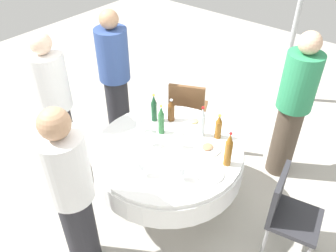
{
  "coord_description": "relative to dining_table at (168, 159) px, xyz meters",
  "views": [
    {
      "loc": [
        -1.84,
        -1.5,
        2.8
      ],
      "look_at": [
        0.0,
        0.0,
        0.98
      ],
      "focal_mm": 37.29,
      "sensor_mm": 36.0,
      "label": 1
    }
  ],
  "objects": [
    {
      "name": "ground_plane",
      "position": [
        0.0,
        0.0,
        -0.59
      ],
      "size": [
        10.0,
        10.0,
        0.0
      ],
      "primitive_type": "plane",
      "color": "#B7B2A8"
    },
    {
      "name": "dining_table",
      "position": [
        0.0,
        0.0,
        0.0
      ],
      "size": [
        1.38,
        1.38,
        0.74
      ],
      "color": "white",
      "rests_on": "ground_plane"
    },
    {
      "name": "bottle_amber_outer",
      "position": [
        0.15,
        -0.52,
        0.31
      ],
      "size": [
        0.06,
        0.06,
        0.34
      ],
      "color": "#8C5619",
      "rests_on": "dining_table"
    },
    {
      "name": "bottle_clear_east",
      "position": [
        0.33,
        -0.13,
        0.3
      ],
      "size": [
        0.06,
        0.06,
        0.32
      ],
      "color": "silver",
      "rests_on": "dining_table"
    },
    {
      "name": "bottle_green_front",
      "position": [
        0.13,
        0.19,
        0.29
      ],
      "size": [
        0.06,
        0.06,
        0.31
      ],
      "color": "#2D6B38",
      "rests_on": "dining_table"
    },
    {
      "name": "bottle_amber_inner",
      "position": [
        0.4,
        -0.27,
        0.27
      ],
      "size": [
        0.06,
        0.06,
        0.25
      ],
      "color": "#8C5619",
      "rests_on": "dining_table"
    },
    {
      "name": "bottle_dark_green_west",
      "position": [
        0.23,
        0.37,
        0.29
      ],
      "size": [
        0.06,
        0.06,
        0.3
      ],
      "color": "#194728",
      "rests_on": "dining_table"
    },
    {
      "name": "bottle_brown_near",
      "position": [
        0.34,
        0.24,
        0.26
      ],
      "size": [
        0.07,
        0.07,
        0.24
      ],
      "color": "#593314",
      "rests_on": "dining_table"
    },
    {
      "name": "wine_glass_inner",
      "position": [
        0.06,
        -0.06,
        0.26
      ],
      "size": [
        0.06,
        0.06,
        0.16
      ],
      "color": "white",
      "rests_on": "dining_table"
    },
    {
      "name": "wine_glass_west",
      "position": [
        0.02,
        0.36,
        0.26
      ],
      "size": [
        0.06,
        0.06,
        0.15
      ],
      "color": "white",
      "rests_on": "dining_table"
    },
    {
      "name": "wine_glass_near",
      "position": [
        -0.24,
        -0.33,
        0.25
      ],
      "size": [
        0.07,
        0.07,
        0.14
      ],
      "color": "white",
      "rests_on": "dining_table"
    },
    {
      "name": "wine_glass_right",
      "position": [
        -0.08,
        0.15,
        0.24
      ],
      "size": [
        0.06,
        0.06,
        0.13
      ],
      "color": "white",
      "rests_on": "dining_table"
    },
    {
      "name": "wine_glass_rear",
      "position": [
        -0.41,
        -0.05,
        0.26
      ],
      "size": [
        0.07,
        0.07,
        0.15
      ],
      "color": "white",
      "rests_on": "dining_table"
    },
    {
      "name": "plate_rear",
      "position": [
        0.21,
        -0.29,
        0.16
      ],
      "size": [
        0.24,
        0.24,
        0.04
      ],
      "color": "white",
      "rests_on": "dining_table"
    },
    {
      "name": "plate_north",
      "position": [
        -0.3,
        0.18,
        0.16
      ],
      "size": [
        0.23,
        0.23,
        0.02
      ],
      "color": "white",
      "rests_on": "dining_table"
    },
    {
      "name": "plate_mid",
      "position": [
        0.44,
        0.03,
        0.16
      ],
      "size": [
        0.2,
        0.2,
        0.04
      ],
      "color": "white",
      "rests_on": "dining_table"
    },
    {
      "name": "plate_far",
      "position": [
        -0.04,
        -0.48,
        0.16
      ],
      "size": [
        0.23,
        0.23,
        0.02
      ],
      "color": "white",
      "rests_on": "dining_table"
    },
    {
      "name": "knife_east",
      "position": [
        -0.21,
        -0.1,
        0.15
      ],
      "size": [
        0.11,
        0.16,
        0.0
      ],
      "primitive_type": "cube",
      "rotation": [
        0.0,
        0.0,
        4.11
      ],
      "color": "silver",
      "rests_on": "dining_table"
    },
    {
      "name": "person_outer",
      "position": [
        0.4,
        1.08,
        0.27
      ],
      "size": [
        0.34,
        0.34,
        1.65
      ],
      "rotation": [
        0.0,
        0.0,
        -0.35
      ],
      "color": "#26262B",
      "rests_on": "ground_plane"
    },
    {
      "name": "person_east",
      "position": [
        1.16,
        -0.66,
        0.27
      ],
      "size": [
        0.34,
        0.34,
        1.63
      ],
      "rotation": [
        0.0,
        0.0,
        4.2
      ],
      "color": "#4C3F33",
      "rests_on": "ground_plane"
    },
    {
      "name": "person_front",
      "position": [
        -0.36,
        1.12,
        0.27
      ],
      "size": [
        0.34,
        0.34,
        1.64
      ],
      "rotation": [
        0.0,
        0.0,
        0.31
      ],
      "color": "#26262B",
      "rests_on": "ground_plane"
    },
    {
      "name": "person_inner",
      "position": [
        -0.94,
        0.15,
        0.25
      ],
      "size": [
        0.34,
        0.34,
        1.6
      ],
      "rotation": [
        0.0,
        0.0,
        1.41
      ],
      "color": "#26262B",
      "rests_on": "ground_plane"
    },
    {
      "name": "chair_near",
      "position": [
        0.21,
        -1.09,
        -0.07
      ],
      "size": [
        0.47,
        0.47,
        0.87
      ],
      "rotation": [
        0.0,
        0.0,
        3.33
      ],
      "color": "#2D2D33",
      "rests_on": "ground_plane"
    },
    {
      "name": "chair_right",
      "position": [
        0.87,
        0.42,
        -0.07
      ],
      "size": [
        0.53,
        0.53,
        0.87
      ],
      "rotation": [
        0.0,
        0.0,
        -1.12
      ],
      "color": "brown",
      "rests_on": "ground_plane"
    },
    {
      "name": "tent_pole_main",
      "position": [
        2.56,
        -0.03,
        0.75
      ],
      "size": [
        0.07,
        0.07,
        2.68
      ],
      "primitive_type": "cylinder",
      "color": "#B2B5B7",
      "rests_on": "ground_plane"
    }
  ]
}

